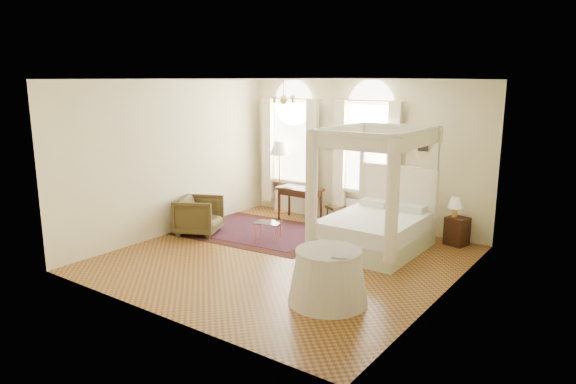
# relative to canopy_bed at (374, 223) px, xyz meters

# --- Properties ---
(ground) EXTENTS (6.00, 6.00, 0.00)m
(ground) POSITION_rel_canopy_bed_xyz_m (-1.12, -1.44, -0.55)
(ground) COLOR #9B672D
(ground) RESTS_ON ground
(room_walls) EXTENTS (6.00, 6.00, 6.00)m
(room_walls) POSITION_rel_canopy_bed_xyz_m (-1.12, -1.44, 1.43)
(room_walls) COLOR #F4E8B9
(room_walls) RESTS_ON ground
(window_left) EXTENTS (1.62, 0.27, 3.29)m
(window_left) POSITION_rel_canopy_bed_xyz_m (-3.02, 1.44, 0.94)
(window_left) COLOR white
(window_left) RESTS_ON room_walls
(window_right) EXTENTS (1.62, 0.27, 3.29)m
(window_right) POSITION_rel_canopy_bed_xyz_m (-0.92, 1.44, 0.94)
(window_right) COLOR white
(window_right) RESTS_ON room_walls
(chandelier) EXTENTS (0.51, 0.45, 0.50)m
(chandelier) POSITION_rel_canopy_bed_xyz_m (-2.02, -0.24, 2.36)
(chandelier) COLOR gold
(chandelier) RESTS_ON room_walls
(wall_pictures) EXTENTS (2.54, 0.03, 0.39)m
(wall_pictures) POSITION_rel_canopy_bed_xyz_m (-1.03, 1.53, 1.34)
(wall_pictures) COLOR black
(wall_pictures) RESTS_ON room_walls
(canopy_bed) EXTENTS (1.86, 2.25, 2.41)m
(canopy_bed) POSITION_rel_canopy_bed_xyz_m (0.00, 0.00, 0.00)
(canopy_bed) COLOR beige
(canopy_bed) RESTS_ON ground
(nightstand) EXTENTS (0.48, 0.45, 0.58)m
(nightstand) POSITION_rel_canopy_bed_xyz_m (1.25, 1.26, -0.26)
(nightstand) COLOR #34190E
(nightstand) RESTS_ON ground
(nightstand_lamp) EXTENTS (0.28, 0.28, 0.41)m
(nightstand_lamp) POSITION_rel_canopy_bed_xyz_m (1.18, 1.25, 0.30)
(nightstand_lamp) COLOR gold
(nightstand_lamp) RESTS_ON nightstand
(writing_desk) EXTENTS (1.06, 0.56, 0.80)m
(writing_desk) POSITION_rel_canopy_bed_xyz_m (-2.41, 0.96, 0.13)
(writing_desk) COLOR #34190E
(writing_desk) RESTS_ON ground
(laptop) EXTENTS (0.40, 0.31, 0.03)m
(laptop) POSITION_rel_canopy_bed_xyz_m (-2.65, 0.82, 0.26)
(laptop) COLOR black
(laptop) RESTS_ON writing_desk
(stool) EXTENTS (0.48, 0.48, 0.41)m
(stool) POSITION_rel_canopy_bed_xyz_m (-1.61, 1.26, -0.20)
(stool) COLOR #4B4020
(stool) RESTS_ON ground
(armchair) EXTENTS (1.18, 1.17, 0.82)m
(armchair) POSITION_rel_canopy_bed_xyz_m (-3.58, -1.23, -0.14)
(armchair) COLOR #463A1E
(armchair) RESTS_ON ground
(coffee_table) EXTENTS (0.63, 0.53, 0.37)m
(coffee_table) POSITION_rel_canopy_bed_xyz_m (-2.12, -0.66, -0.22)
(coffee_table) COLOR silver
(coffee_table) RESTS_ON ground
(floor_lamp) EXTENTS (0.47, 0.47, 1.83)m
(floor_lamp) POSITION_rel_canopy_bed_xyz_m (-3.24, 1.26, 1.01)
(floor_lamp) COLOR gold
(floor_lamp) RESTS_ON ground
(oriental_rug) EXTENTS (3.47, 2.64, 0.01)m
(oriental_rug) POSITION_rel_canopy_bed_xyz_m (-2.68, -0.39, -0.54)
(oriental_rug) COLOR #3C150E
(oriental_rug) RESTS_ON ground
(side_table) EXTENTS (1.21, 1.21, 0.83)m
(side_table) POSITION_rel_canopy_bed_xyz_m (0.57, -2.65, -0.14)
(side_table) COLOR beige
(side_table) RESTS_ON ground
(book) EXTENTS (0.29, 0.33, 0.03)m
(book) POSITION_rel_canopy_bed_xyz_m (0.75, -2.83, 0.29)
(book) COLOR black
(book) RESTS_ON side_table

